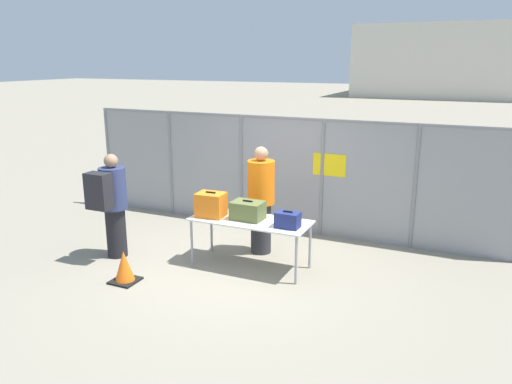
{
  "coord_description": "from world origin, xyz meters",
  "views": [
    {
      "loc": [
        3.33,
        -6.52,
        3.17
      ],
      "look_at": [
        0.07,
        0.71,
        1.05
      ],
      "focal_mm": 35.0,
      "sensor_mm": 36.0,
      "label": 1
    }
  ],
  "objects": [
    {
      "name": "suitcase_orange",
      "position": [
        -0.39,
        0.02,
        0.96
      ],
      "size": [
        0.45,
        0.36,
        0.4
      ],
      "color": "orange",
      "rests_on": "inspection_table"
    },
    {
      "name": "ground_plane",
      "position": [
        0.0,
        0.0,
        0.0
      ],
      "size": [
        120.0,
        120.0,
        0.0
      ],
      "primitive_type": "plane",
      "color": "gray"
    },
    {
      "name": "utility_trailer",
      "position": [
        0.48,
        4.14,
        0.41
      ],
      "size": [
        4.58,
        2.1,
        0.69
      ],
      "color": "#B2B2B7",
      "rests_on": "ground_plane"
    },
    {
      "name": "distant_hangar",
      "position": [
        0.07,
        41.99,
        2.98
      ],
      "size": [
        14.45,
        12.1,
        5.97
      ],
      "color": "beige",
      "rests_on": "ground_plane"
    },
    {
      "name": "traveler_hooded",
      "position": [
        -1.95,
        -0.46,
        0.95
      ],
      "size": [
        0.43,
        0.66,
        1.72
      ],
      "rotation": [
        0.0,
        0.0,
        0.22
      ],
      "color": "black",
      "rests_on": "ground_plane"
    },
    {
      "name": "suitcase_olive",
      "position": [
        0.2,
        0.12,
        0.91
      ],
      "size": [
        0.49,
        0.36,
        0.3
      ],
      "color": "#566033",
      "rests_on": "inspection_table"
    },
    {
      "name": "security_worker_near",
      "position": [
        0.15,
        0.74,
        0.93
      ],
      "size": [
        0.45,
        0.45,
        1.81
      ],
      "rotation": [
        0.0,
        0.0,
        3.36
      ],
      "color": "#2D2D33",
      "rests_on": "ground_plane"
    },
    {
      "name": "fence_section",
      "position": [
        0.01,
        1.99,
        1.13
      ],
      "size": [
        8.19,
        0.07,
        2.16
      ],
      "color": "gray",
      "rests_on": "ground_plane"
    },
    {
      "name": "suitcase_navy",
      "position": [
        0.9,
        0.01,
        0.89
      ],
      "size": [
        0.35,
        0.23,
        0.26
      ],
      "color": "navy",
      "rests_on": "inspection_table"
    },
    {
      "name": "inspection_table",
      "position": [
        0.25,
        0.11,
        0.71
      ],
      "size": [
        1.86,
        0.75,
        0.77
      ],
      "color": "silver",
      "rests_on": "ground_plane"
    },
    {
      "name": "traffic_cone",
      "position": [
        -1.2,
        -1.16,
        0.22
      ],
      "size": [
        0.38,
        0.38,
        0.48
      ],
      "color": "black",
      "rests_on": "ground_plane"
    }
  ]
}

